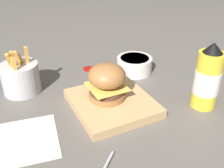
{
  "coord_description": "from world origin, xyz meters",
  "views": [
    {
      "loc": [
        0.51,
        -0.29,
        0.43
      ],
      "look_at": [
        -0.05,
        -0.01,
        0.08
      ],
      "focal_mm": 42.0,
      "sensor_mm": 36.0,
      "label": 1
    }
  ],
  "objects_px": {
    "serving_board": "(112,103)",
    "ketchup_bottle": "(207,79)",
    "burger": "(107,81)",
    "side_bowl": "(134,64)",
    "fries_basket": "(21,78)"
  },
  "relations": [
    {
      "from": "ketchup_bottle",
      "to": "side_bowl",
      "type": "xyz_separation_m",
      "value": [
        -0.27,
        -0.07,
        -0.06
      ]
    },
    {
      "from": "ketchup_bottle",
      "to": "fries_basket",
      "type": "height_order",
      "value": "ketchup_bottle"
    },
    {
      "from": "fries_basket",
      "to": "side_bowl",
      "type": "xyz_separation_m",
      "value": [
        0.04,
        0.39,
        -0.02
      ]
    },
    {
      "from": "ketchup_bottle",
      "to": "side_bowl",
      "type": "distance_m",
      "value": 0.29
    },
    {
      "from": "serving_board",
      "to": "side_bowl",
      "type": "distance_m",
      "value": 0.24
    },
    {
      "from": "ketchup_bottle",
      "to": "burger",
      "type": "bearing_deg",
      "value": -116.82
    },
    {
      "from": "serving_board",
      "to": "side_bowl",
      "type": "bearing_deg",
      "value": 133.57
    },
    {
      "from": "ketchup_bottle",
      "to": "fries_basket",
      "type": "bearing_deg",
      "value": -124.78
    },
    {
      "from": "burger",
      "to": "fries_basket",
      "type": "bearing_deg",
      "value": -132.67
    },
    {
      "from": "serving_board",
      "to": "burger",
      "type": "bearing_deg",
      "value": -152.33
    },
    {
      "from": "burger",
      "to": "side_bowl",
      "type": "bearing_deg",
      "value": 129.5
    },
    {
      "from": "ketchup_bottle",
      "to": "serving_board",
      "type": "bearing_deg",
      "value": -114.65
    },
    {
      "from": "burger",
      "to": "side_bowl",
      "type": "xyz_separation_m",
      "value": [
        -0.15,
        0.18,
        -0.05
      ]
    },
    {
      "from": "burger",
      "to": "ketchup_bottle",
      "type": "height_order",
      "value": "ketchup_bottle"
    },
    {
      "from": "serving_board",
      "to": "ketchup_bottle",
      "type": "relative_size",
      "value": 1.2
    }
  ]
}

